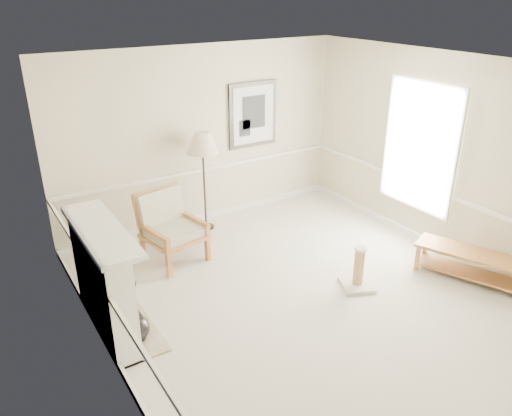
{
  "coord_description": "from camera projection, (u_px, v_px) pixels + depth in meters",
  "views": [
    {
      "loc": [
        -3.45,
        -4.36,
        3.7
      ],
      "look_at": [
        -0.26,
        0.7,
        1.02
      ],
      "focal_mm": 35.0,
      "sensor_mm": 36.0,
      "label": 1
    }
  ],
  "objects": [
    {
      "name": "armchair",
      "position": [
        169.0,
        223.0,
        7.21
      ],
      "size": [
        0.91,
        0.96,
        1.02
      ],
      "rotation": [
        0.0,
        0.0,
        0.19
      ],
      "color": "olive",
      "rests_on": "ground"
    },
    {
      "name": "room",
      "position": [
        312.0,
        154.0,
        5.92
      ],
      "size": [
        5.04,
        5.54,
        2.92
      ],
      "color": "beige",
      "rests_on": "ground"
    },
    {
      "name": "bench",
      "position": [
        471.0,
        261.0,
        6.75
      ],
      "size": [
        0.97,
        1.52,
        0.42
      ],
      "rotation": [
        0.0,
        0.0,
        0.39
      ],
      "color": "olive",
      "rests_on": "ground"
    },
    {
      "name": "floor_vase",
      "position": [
        137.0,
        329.0,
        5.62
      ],
      "size": [
        0.3,
        0.3,
        0.87
      ],
      "rotation": [
        0.0,
        0.0,
        0.3
      ],
      "color": "black",
      "rests_on": "ground"
    },
    {
      "name": "scratching_post",
      "position": [
        358.0,
        275.0,
        6.62
      ],
      "size": [
        0.55,
        0.55,
        0.59
      ],
      "rotation": [
        0.0,
        0.0,
        -0.42
      ],
      "color": "white",
      "rests_on": "ground"
    },
    {
      "name": "fireplace",
      "position": [
        105.0,
        282.0,
        5.62
      ],
      "size": [
        0.64,
        1.64,
        1.31
      ],
      "color": "white",
      "rests_on": "ground"
    },
    {
      "name": "ground",
      "position": [
        301.0,
        293.0,
        6.56
      ],
      "size": [
        5.5,
        5.5,
        0.0
      ],
      "primitive_type": "plane",
      "color": "silver",
      "rests_on": "ground"
    },
    {
      "name": "floor_lamp",
      "position": [
        203.0,
        145.0,
        7.74
      ],
      "size": [
        0.66,
        0.66,
        1.64
      ],
      "rotation": [
        0.0,
        0.0,
        -0.35
      ],
      "color": "black",
      "rests_on": "ground"
    }
  ]
}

